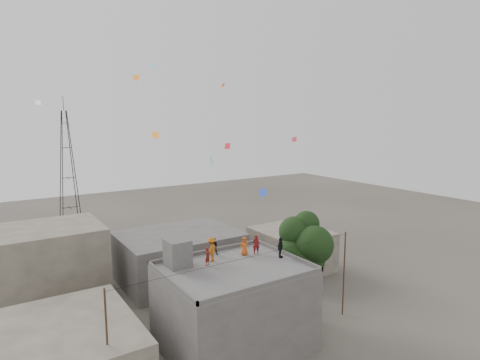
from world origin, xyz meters
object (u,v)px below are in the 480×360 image
at_px(person_red_adult, 256,244).
at_px(transmission_tower, 68,171).
at_px(stair_head_box, 178,253).
at_px(tree, 304,248).
at_px(person_dark_adult, 280,248).

bearing_deg(person_red_adult, transmission_tower, -52.60).
bearing_deg(person_red_adult, stair_head_box, 18.48).
height_order(transmission_tower, person_red_adult, transmission_tower).
height_order(tree, transmission_tower, transmission_tower).
relative_size(stair_head_box, person_red_adult, 1.29).
distance_m(stair_head_box, transmission_tower, 37.46).
xyz_separation_m(transmission_tower, person_dark_adult, (8.23, -40.11, -2.16)).
height_order(tree, person_dark_adult, tree).
distance_m(stair_head_box, person_dark_adult, 7.91).
distance_m(tree, person_dark_adult, 3.31).
relative_size(stair_head_box, person_dark_adult, 1.24).
relative_size(tree, transmission_tower, 0.45).
xyz_separation_m(transmission_tower, person_red_adult, (7.16, -38.33, -2.19)).
bearing_deg(person_dark_adult, tree, -18.59).
height_order(stair_head_box, transmission_tower, transmission_tower).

